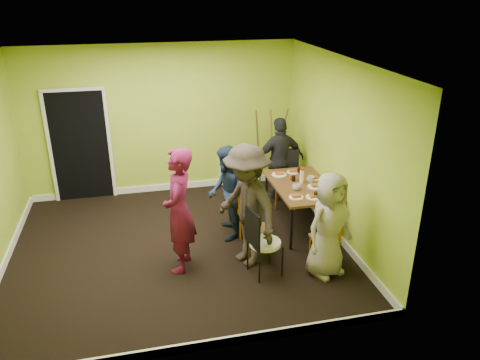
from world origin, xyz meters
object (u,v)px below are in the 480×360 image
at_px(person_back_end, 280,160).
at_px(person_front_end, 329,225).
at_px(blue_bottle, 325,187).
at_px(person_standing, 179,211).
at_px(easel, 270,149).
at_px(orange_bottle, 290,178).
at_px(chair_front_end, 327,236).
at_px(chair_left_far, 242,203).
at_px(person_left_far, 227,193).
at_px(chair_back_end, 287,166).
at_px(thermos, 302,177).
at_px(chair_left_near, 254,224).
at_px(person_left_near, 247,206).
at_px(chair_bentwood, 261,239).
at_px(dining_table, 302,188).

relative_size(person_back_end, person_front_end, 1.05).
bearing_deg(blue_bottle, person_standing, -170.03).
relative_size(easel, orange_bottle, 22.73).
relative_size(chair_front_end, person_standing, 0.48).
xyz_separation_m(chair_left_far, orange_bottle, (0.88, 0.26, 0.23)).
bearing_deg(person_left_far, chair_back_end, 135.28).
distance_m(chair_back_end, person_front_end, 2.33).
distance_m(chair_left_far, orange_bottle, 0.95).
bearing_deg(person_back_end, person_standing, 35.37).
height_order(chair_back_end, person_front_end, person_front_end).
bearing_deg(thermos, person_standing, -157.74).
xyz_separation_m(chair_left_near, person_left_near, (-0.17, -0.20, 0.41)).
bearing_deg(thermos, orange_bottle, 128.08).
height_order(chair_bentwood, thermos, chair_bentwood).
distance_m(person_left_far, person_left_near, 0.82).
height_order(chair_back_end, blue_bottle, chair_back_end).
distance_m(person_left_near, person_back_end, 2.20).
relative_size(dining_table, easel, 0.93).
bearing_deg(chair_bentwood, chair_front_end, 76.39).
height_order(person_back_end, person_front_end, person_back_end).
height_order(chair_left_far, chair_left_near, chair_left_far).
bearing_deg(person_back_end, orange_bottle, 77.51).
height_order(chair_left_far, person_left_near, person_left_near).
relative_size(blue_bottle, orange_bottle, 2.62).
bearing_deg(person_back_end, dining_table, 85.13).
distance_m(chair_left_far, person_standing, 1.35).
bearing_deg(blue_bottle, dining_table, 121.26).
bearing_deg(thermos, chair_bentwood, -129.11).
distance_m(chair_left_far, chair_back_end, 1.46).
xyz_separation_m(person_standing, person_left_near, (0.93, -0.07, -0.00)).
bearing_deg(person_standing, chair_left_far, 141.71).
height_order(chair_left_far, orange_bottle, chair_left_far).
bearing_deg(orange_bottle, person_left_near, -132.94).
bearing_deg(person_left_far, chair_left_far, 103.13).
bearing_deg(chair_front_end, orange_bottle, 93.11).
relative_size(thermos, person_standing, 0.13).
bearing_deg(chair_back_end, thermos, 107.55).
bearing_deg(chair_bentwood, chair_back_end, 140.29).
relative_size(dining_table, blue_bottle, 8.04).
bearing_deg(dining_table, chair_left_far, -177.82).
distance_m(dining_table, blue_bottle, 0.48).
bearing_deg(person_front_end, chair_left_near, 117.22).
height_order(chair_left_near, chair_bentwood, chair_bentwood).
bearing_deg(person_left_far, chair_left_near, 33.96).
bearing_deg(chair_left_far, person_standing, -61.65).
relative_size(person_left_near, person_front_end, 1.20).
distance_m(chair_left_far, thermos, 1.07).
xyz_separation_m(dining_table, chair_left_far, (-1.00, -0.04, -0.14)).
bearing_deg(dining_table, person_left_near, -142.70).
xyz_separation_m(dining_table, easel, (-0.06, 1.65, 0.10)).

